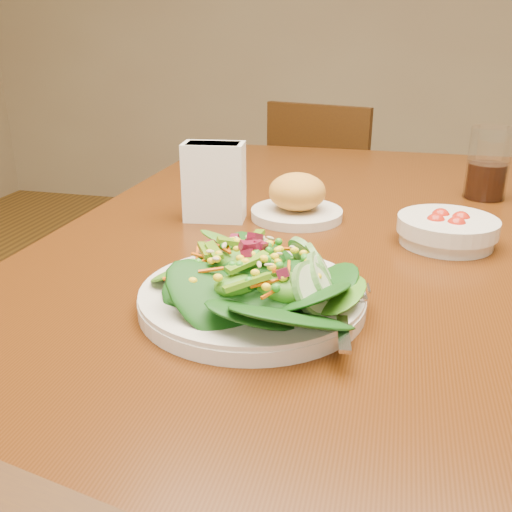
% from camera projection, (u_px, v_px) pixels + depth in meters
% --- Properties ---
extents(dining_table, '(0.90, 1.40, 0.75)m').
position_uv_depth(dining_table, '(330.00, 283.00, 1.00)').
color(dining_table, '#46220B').
rests_on(dining_table, ground_plane).
extents(chair_far, '(0.48, 0.48, 0.84)m').
position_uv_depth(chair_far, '(327.00, 210.00, 2.10)').
color(chair_far, black).
rests_on(chair_far, ground_plane).
extents(salad_plate, '(0.28, 0.27, 0.08)m').
position_uv_depth(salad_plate, '(260.00, 286.00, 0.68)').
color(salad_plate, silver).
rests_on(salad_plate, dining_table).
extents(bread_plate, '(0.16, 0.16, 0.08)m').
position_uv_depth(bread_plate, '(297.00, 200.00, 1.01)').
color(bread_plate, silver).
rests_on(bread_plate, dining_table).
extents(tomato_bowl, '(0.15, 0.15, 0.05)m').
position_uv_depth(tomato_bowl, '(447.00, 230.00, 0.89)').
color(tomato_bowl, silver).
rests_on(tomato_bowl, dining_table).
extents(drinking_glass, '(0.08, 0.08, 0.14)m').
position_uv_depth(drinking_glass, '(487.00, 169.00, 1.12)').
color(drinking_glass, silver).
rests_on(drinking_glass, dining_table).
extents(napkin_holder, '(0.11, 0.07, 0.14)m').
position_uv_depth(napkin_holder, '(214.00, 180.00, 0.99)').
color(napkin_holder, white).
rests_on(napkin_holder, dining_table).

